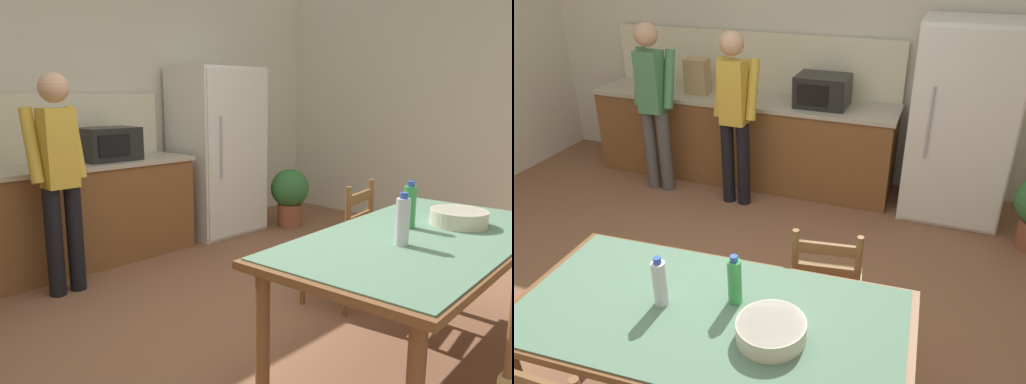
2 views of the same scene
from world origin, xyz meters
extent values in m
plane|color=brown|center=(0.00, 0.00, 0.00)|extent=(8.32, 8.32, 0.00)
cube|color=beige|center=(0.00, 2.66, 1.45)|extent=(6.52, 0.12, 2.90)
cube|color=beige|center=(3.26, 0.00, 1.45)|extent=(0.12, 5.20, 2.90)
cube|color=brown|center=(-0.77, 2.23, 0.44)|extent=(3.19, 0.62, 0.88)
cube|color=#B2A893|center=(-0.77, 2.23, 0.90)|extent=(3.23, 0.66, 0.04)
cube|color=silver|center=(1.39, 2.20, 0.90)|extent=(0.88, 0.68, 1.79)
cube|color=silver|center=(1.39, 1.85, 0.90)|extent=(0.84, 0.02, 1.72)
cylinder|color=#A5AAB2|center=(1.12, 1.83, 0.99)|extent=(0.02, 0.02, 0.63)
cube|color=black|center=(0.10, 2.21, 1.07)|extent=(0.50, 0.38, 0.30)
cube|color=black|center=(0.05, 2.01, 1.07)|extent=(0.30, 0.01, 0.19)
cylinder|color=brown|center=(-0.59, -0.39, 0.36)|extent=(0.07, 0.07, 0.71)
cylinder|color=brown|center=(1.15, -0.31, 0.36)|extent=(0.07, 0.07, 0.71)
cube|color=brown|center=(0.30, -0.73, 0.73)|extent=(1.99, 1.05, 0.04)
cube|color=#567A60|center=(0.30, -0.73, 0.75)|extent=(1.91, 1.01, 0.01)
cylinder|color=silver|center=(0.05, -0.74, 0.88)|extent=(0.07, 0.07, 0.24)
cylinder|color=#2D51B2|center=(0.05, -0.74, 1.01)|extent=(0.04, 0.04, 0.03)
cylinder|color=green|center=(0.39, -0.61, 0.88)|extent=(0.07, 0.07, 0.24)
cylinder|color=#2D51B2|center=(0.39, -0.61, 1.01)|extent=(0.04, 0.04, 0.03)
cylinder|color=beige|center=(0.64, -0.79, 0.80)|extent=(0.32, 0.32, 0.09)
cylinder|color=beige|center=(0.64, -0.79, 0.84)|extent=(0.31, 0.31, 0.02)
cylinder|color=brown|center=(0.85, 0.29, 0.21)|extent=(0.04, 0.04, 0.41)
cylinder|color=brown|center=(0.50, 0.24, 0.21)|extent=(0.04, 0.04, 0.41)
cylinder|color=brown|center=(0.90, -0.04, 0.21)|extent=(0.04, 0.04, 0.41)
cylinder|color=brown|center=(0.54, -0.09, 0.21)|extent=(0.04, 0.04, 0.41)
cube|color=tan|center=(0.70, 0.10, 0.43)|extent=(0.47, 0.45, 0.04)
cylinder|color=brown|center=(0.90, -0.04, 0.68)|extent=(0.04, 0.04, 0.46)
cylinder|color=brown|center=(0.54, -0.09, 0.68)|extent=(0.04, 0.04, 0.46)
cube|color=brown|center=(0.72, -0.07, 0.81)|extent=(0.36, 0.07, 0.07)
cube|color=brown|center=(0.72, -0.07, 0.66)|extent=(0.36, 0.07, 0.07)
cylinder|color=black|center=(-0.69, 1.68, 0.41)|extent=(0.12, 0.12, 0.83)
cylinder|color=black|center=(-0.52, 1.68, 0.41)|extent=(0.12, 0.12, 0.83)
cube|color=gold|center=(-0.61, 1.68, 1.12)|extent=(0.23, 0.19, 0.59)
sphere|color=tan|center=(-0.61, 1.68, 1.56)|extent=(0.22, 0.22, 0.22)
cylinder|color=gold|center=(-0.77, 1.75, 1.14)|extent=(0.09, 0.22, 0.56)
cylinder|color=gold|center=(-0.44, 1.75, 1.14)|extent=(0.09, 0.22, 0.56)
cylinder|color=brown|center=(2.11, 1.76, 0.13)|extent=(0.28, 0.28, 0.26)
sphere|color=#337038|center=(2.11, 1.76, 0.45)|extent=(0.44, 0.44, 0.44)
camera|label=1|loc=(-2.19, -1.92, 1.51)|focal=35.00mm
camera|label=2|loc=(1.22, -2.40, 2.37)|focal=35.00mm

